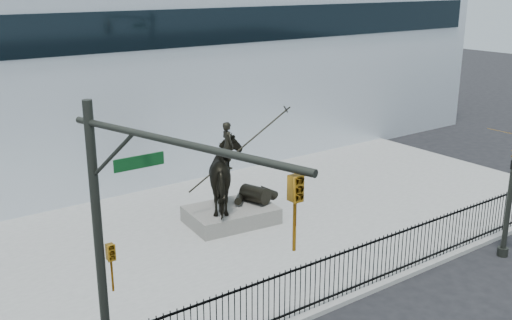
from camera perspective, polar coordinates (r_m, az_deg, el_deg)
plaza at (r=21.80m, az=-3.44°, el=-7.34°), size 30.00×12.00×0.15m
building at (r=31.96m, az=-16.47°, el=8.08°), size 44.00×14.00×9.00m
picket_fence at (r=17.36m, az=7.07°, el=-11.10°), size 22.10×0.10×1.50m
statue_plinth at (r=22.74m, az=-2.39°, el=-5.24°), size 3.43×2.54×0.60m
equestrian_statue at (r=22.22m, az=-2.30°, el=-1.48°), size 4.10×2.76×3.49m
traffic_signal_left at (r=11.14m, az=-11.83°, el=-10.05°), size 1.52×4.84×7.00m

